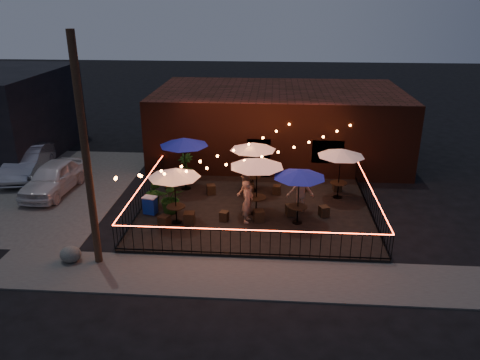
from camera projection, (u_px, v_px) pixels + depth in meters
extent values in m
plane|color=black|center=(253.00, 233.00, 18.84)|extent=(110.00, 110.00, 0.00)
cube|color=black|center=(255.00, 211.00, 20.67)|extent=(10.00, 8.00, 0.15)
cube|color=#45423F|center=(248.00, 278.00, 15.81)|extent=(18.00, 2.50, 0.05)
cube|color=#45423F|center=(17.00, 188.00, 23.37)|extent=(11.00, 12.00, 0.02)
cube|color=black|center=(278.00, 124.00, 27.34)|extent=(14.00, 8.00, 4.00)
cube|color=black|center=(259.00, 159.00, 24.13)|extent=(1.20, 0.24, 2.20)
cube|color=black|center=(328.00, 151.00, 23.71)|extent=(1.60, 0.24, 1.20)
cylinder|color=#312114|center=(86.00, 156.00, 15.34)|extent=(0.26, 0.26, 8.00)
cube|color=black|center=(250.00, 254.00, 16.90)|extent=(10.00, 0.04, 0.04)
cube|color=black|center=(250.00, 231.00, 16.56)|extent=(10.00, 0.04, 0.04)
cube|color=#F4391A|center=(250.00, 230.00, 16.55)|extent=(10.00, 0.03, 0.02)
cube|color=black|center=(144.00, 204.00, 20.95)|extent=(0.04, 8.00, 0.04)
cube|color=black|center=(142.00, 185.00, 20.62)|extent=(0.04, 8.00, 0.04)
cube|color=#F4391A|center=(142.00, 184.00, 20.61)|extent=(0.03, 8.00, 0.02)
cube|color=black|center=(370.00, 211.00, 20.28)|extent=(0.04, 8.00, 0.04)
cube|color=black|center=(372.00, 191.00, 19.94)|extent=(0.04, 8.00, 0.04)
cube|color=#F4391A|center=(372.00, 191.00, 19.93)|extent=(0.03, 8.00, 0.02)
cylinder|color=black|center=(177.00, 222.00, 19.42)|extent=(0.43, 0.43, 0.03)
cylinder|color=black|center=(176.00, 214.00, 19.30)|extent=(0.06, 0.06, 0.70)
cylinder|color=black|center=(176.00, 207.00, 19.17)|extent=(0.78, 0.78, 0.04)
cylinder|color=black|center=(175.00, 197.00, 19.00)|extent=(0.04, 0.04, 2.34)
cone|color=silver|center=(174.00, 173.00, 18.63)|extent=(2.42, 2.42, 0.34)
cylinder|color=black|center=(186.00, 188.00, 22.87)|extent=(0.47, 0.47, 0.03)
cylinder|color=black|center=(186.00, 181.00, 22.73)|extent=(0.06, 0.06, 0.77)
cylinder|color=black|center=(185.00, 173.00, 22.59)|extent=(0.85, 0.85, 0.04)
cylinder|color=black|center=(185.00, 164.00, 22.41)|extent=(0.05, 0.05, 2.55)
cone|color=navy|center=(184.00, 142.00, 22.01)|extent=(2.45, 2.45, 0.37)
cylinder|color=black|center=(256.00, 213.00, 20.19)|extent=(0.46, 0.46, 0.03)
cylinder|color=black|center=(256.00, 206.00, 20.06)|extent=(0.06, 0.06, 0.75)
cylinder|color=black|center=(256.00, 197.00, 19.92)|extent=(0.84, 0.84, 0.04)
cylinder|color=black|center=(256.00, 187.00, 19.74)|extent=(0.05, 0.05, 2.51)
cone|color=silver|center=(257.00, 162.00, 19.34)|extent=(2.87, 2.87, 0.37)
cylinder|color=black|center=(253.00, 190.00, 22.66)|extent=(0.44, 0.44, 0.03)
cylinder|color=black|center=(253.00, 183.00, 22.53)|extent=(0.06, 0.06, 0.72)
cylinder|color=black|center=(253.00, 176.00, 22.39)|extent=(0.80, 0.80, 0.04)
cylinder|color=black|center=(253.00, 167.00, 22.23)|extent=(0.04, 0.04, 2.39)
cone|color=silver|center=(253.00, 146.00, 21.85)|extent=(2.61, 2.61, 0.35)
cylinder|color=black|center=(297.00, 222.00, 19.41)|extent=(0.43, 0.43, 0.03)
cylinder|color=black|center=(297.00, 215.00, 19.29)|extent=(0.06, 0.06, 0.70)
cylinder|color=black|center=(298.00, 207.00, 19.16)|extent=(0.78, 0.78, 0.04)
cylinder|color=black|center=(298.00, 197.00, 18.99)|extent=(0.04, 0.04, 2.33)
cone|color=navy|center=(300.00, 173.00, 18.62)|extent=(2.75, 2.75, 0.34)
cylinder|color=black|center=(337.00, 197.00, 21.87)|extent=(0.43, 0.43, 0.03)
cylinder|color=black|center=(338.00, 190.00, 21.74)|extent=(0.06, 0.06, 0.71)
cylinder|color=black|center=(339.00, 183.00, 21.61)|extent=(0.79, 0.79, 0.04)
cylinder|color=black|center=(339.00, 174.00, 21.45)|extent=(0.04, 0.04, 2.36)
cone|color=silver|center=(341.00, 152.00, 21.07)|extent=(2.78, 2.78, 0.34)
cube|color=black|center=(164.00, 221.00, 19.00)|extent=(0.52, 0.52, 0.48)
cube|color=black|center=(189.00, 218.00, 19.19)|extent=(0.46, 0.46, 0.52)
cube|color=black|center=(170.00, 186.00, 22.53)|extent=(0.54, 0.54, 0.49)
cube|color=black|center=(211.00, 189.00, 22.18)|extent=(0.48, 0.48, 0.46)
cube|color=black|center=(224.00, 216.00, 19.54)|extent=(0.41, 0.41, 0.40)
cube|color=black|center=(259.00, 216.00, 19.45)|extent=(0.50, 0.50, 0.49)
cube|color=black|center=(249.00, 187.00, 22.41)|extent=(0.48, 0.48, 0.49)
cube|color=black|center=(277.00, 190.00, 22.17)|extent=(0.41, 0.41, 0.42)
cube|color=black|center=(291.00, 210.00, 20.00)|extent=(0.48, 0.48, 0.47)
cube|color=black|center=(324.00, 211.00, 19.92)|extent=(0.49, 0.49, 0.44)
cube|color=black|center=(303.00, 187.00, 22.50)|extent=(0.43, 0.43, 0.40)
cube|color=black|center=(337.00, 186.00, 22.56)|extent=(0.43, 0.43, 0.47)
imported|color=tan|center=(247.00, 201.00, 19.21)|extent=(0.55, 0.73, 1.81)
imported|color=tan|center=(245.00, 194.00, 19.88)|extent=(0.82, 0.98, 1.83)
imported|color=tan|center=(300.00, 191.00, 20.20)|extent=(1.28, 0.85, 1.86)
imported|color=#184011|center=(171.00, 198.00, 20.10)|extent=(1.23, 1.07, 1.36)
imported|color=#17370E|center=(155.00, 191.00, 20.73)|extent=(0.89, 0.77, 1.44)
imported|color=#12330B|center=(186.00, 167.00, 23.67)|extent=(0.98, 0.98, 1.40)
cube|color=#112FA9|center=(150.00, 205.00, 20.13)|extent=(0.62, 0.50, 0.73)
cube|color=silver|center=(150.00, 197.00, 19.99)|extent=(0.66, 0.54, 0.05)
ellipsoid|color=#4C4B46|center=(71.00, 254.00, 16.66)|extent=(0.86, 0.75, 0.65)
imported|color=white|center=(53.00, 178.00, 22.59)|extent=(1.93, 4.45, 1.50)
imported|color=#A2A3AA|center=(28.00, 162.00, 24.66)|extent=(2.53, 5.00, 1.57)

